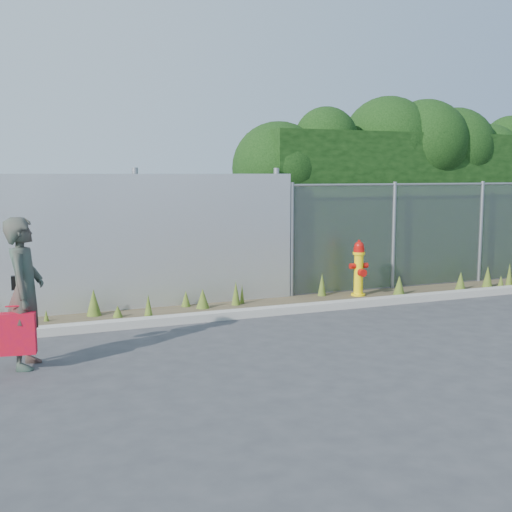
% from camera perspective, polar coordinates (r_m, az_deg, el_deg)
% --- Properties ---
extents(ground, '(80.00, 80.00, 0.00)m').
position_cam_1_polar(ground, '(8.50, 5.54, -7.73)').
color(ground, '#38383A').
rests_on(ground, ground).
extents(curb, '(16.00, 0.22, 0.12)m').
position_cam_1_polar(curb, '(10.06, 0.71, -4.96)').
color(curb, '#A9A399').
rests_on(curb, ground).
extents(weed_strip, '(16.00, 1.32, 0.53)m').
position_cam_1_polar(weed_strip, '(10.60, -0.98, -4.11)').
color(weed_strip, '#4A3E2A').
rests_on(weed_strip, ground).
extents(corrugated_fence, '(8.50, 0.21, 2.30)m').
position_cam_1_polar(corrugated_fence, '(10.32, -18.87, 0.82)').
color(corrugated_fence, '#B7BABF').
rests_on(corrugated_fence, ground).
extents(chainlink_fence, '(6.50, 0.07, 2.05)m').
position_cam_1_polar(chainlink_fence, '(13.12, 15.90, 1.93)').
color(chainlink_fence, gray).
rests_on(chainlink_fence, ground).
extents(hedge, '(7.84, 2.08, 3.78)m').
position_cam_1_polar(hedge, '(13.89, 13.59, 6.54)').
color(hedge, black).
rests_on(hedge, ground).
extents(fire_hydrant, '(0.34, 0.31, 1.03)m').
position_cam_1_polar(fire_hydrant, '(11.64, 9.13, -1.17)').
color(fire_hydrant, yellow).
rests_on(fire_hydrant, ground).
extents(woman, '(0.57, 0.72, 1.72)m').
position_cam_1_polar(woman, '(7.74, -19.86, -3.09)').
color(woman, '#0F634E').
rests_on(woman, ground).
extents(red_tote_bag, '(0.42, 0.15, 0.55)m').
position_cam_1_polar(red_tote_bag, '(7.63, -20.55, -6.48)').
color(red_tote_bag, '#AF0A2B').
extents(black_shoulder_bag, '(0.22, 0.09, 0.16)m').
position_cam_1_polar(black_shoulder_bag, '(7.95, -20.15, -2.23)').
color(black_shoulder_bag, black).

